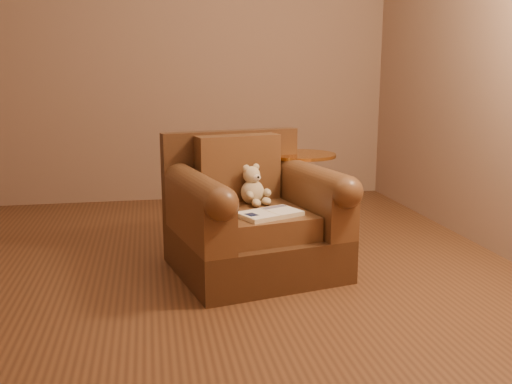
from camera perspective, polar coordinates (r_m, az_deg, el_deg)
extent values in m
plane|color=brown|center=(3.46, -6.70, -7.85)|extent=(4.00, 4.00, 0.00)
cube|color=#8C6B56|center=(5.26, -8.70, 13.82)|extent=(4.00, 0.02, 2.70)
cube|color=#8C6B56|center=(3.94, 24.15, 13.59)|extent=(0.02, 4.00, 2.70)
cube|color=#442916|center=(3.40, -0.14, -5.89)|extent=(1.06, 1.02, 0.25)
cube|color=#442916|center=(3.65, -2.47, 1.84)|extent=(0.89, 0.28, 0.55)
cube|color=brown|center=(3.31, 0.16, -2.94)|extent=(0.64, 0.72, 0.13)
cube|color=brown|center=(3.53, -1.81, 2.46)|extent=(0.54, 0.25, 0.40)
cube|color=brown|center=(3.17, -5.79, -2.26)|extent=(0.34, 0.78, 0.29)
cube|color=brown|center=(3.44, 5.64, -1.10)|extent=(0.34, 0.78, 0.29)
cylinder|color=brown|center=(3.14, -5.85, 0.28)|extent=(0.34, 0.78, 0.18)
cylinder|color=brown|center=(3.42, 5.69, 1.23)|extent=(0.34, 0.78, 0.18)
ellipsoid|color=#CCB78E|center=(3.45, -0.35, -0.02)|extent=(0.14, 0.13, 0.15)
sphere|color=#CCB78E|center=(3.43, -0.44, 1.72)|extent=(0.10, 0.10, 0.10)
ellipsoid|color=#CCB78E|center=(3.41, -0.99, 2.40)|extent=(0.04, 0.02, 0.04)
ellipsoid|color=#CCB78E|center=(3.45, 0.00, 2.52)|extent=(0.04, 0.02, 0.04)
ellipsoid|color=beige|center=(3.40, 0.06, 1.45)|extent=(0.05, 0.03, 0.04)
sphere|color=black|center=(3.38, 0.23, 1.50)|extent=(0.01, 0.01, 0.01)
ellipsoid|color=#CCB78E|center=(3.36, -0.64, -0.33)|extent=(0.05, 0.09, 0.05)
ellipsoid|color=#CCB78E|center=(3.44, 1.12, -0.05)|extent=(0.05, 0.09, 0.05)
ellipsoid|color=#CCB78E|center=(3.37, 0.01, -1.10)|extent=(0.06, 0.09, 0.05)
ellipsoid|color=#CCB78E|center=(3.41, 1.04, -0.92)|extent=(0.06, 0.09, 0.05)
cube|color=beige|center=(3.16, 1.39, -2.22)|extent=(0.39, 0.32, 0.02)
cube|color=white|center=(3.11, 0.13, -2.20)|extent=(0.23, 0.25, 0.00)
cube|color=white|center=(3.20, 2.61, -1.78)|extent=(0.23, 0.25, 0.00)
cube|color=beige|center=(3.15, 1.39, -1.97)|extent=(0.09, 0.19, 0.00)
cube|color=#0F1638|center=(3.08, -0.46, -2.27)|extent=(0.08, 0.09, 0.00)
cube|color=slate|center=(3.26, 1.85, -1.51)|extent=(0.16, 0.10, 0.00)
cylinder|color=gold|center=(3.94, 4.46, -5.12)|extent=(0.36, 0.36, 0.03)
cylinder|color=gold|center=(3.86, 4.53, -0.81)|extent=(0.04, 0.04, 0.59)
cylinder|color=gold|center=(3.81, 4.61, 3.70)|extent=(0.45, 0.45, 0.02)
cylinder|color=gold|center=(3.81, 4.60, 3.48)|extent=(0.04, 0.04, 0.02)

